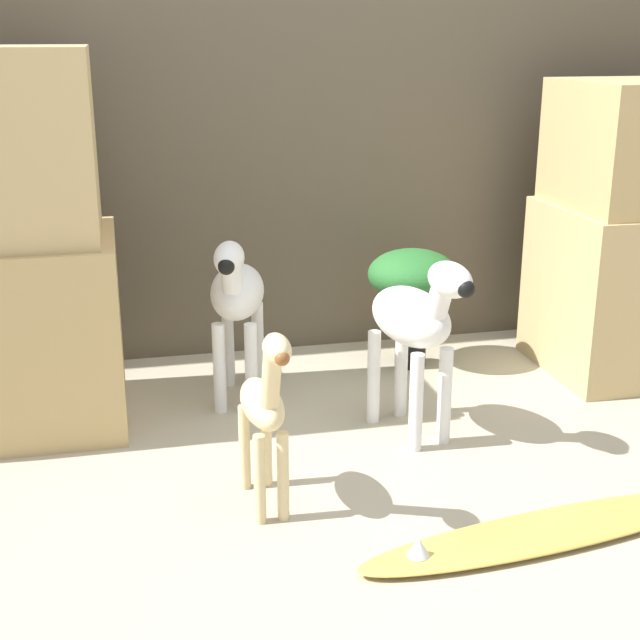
# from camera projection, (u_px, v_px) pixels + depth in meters

# --- Properties ---
(ground_plane) EXTENTS (14.00, 14.00, 0.00)m
(ground_plane) POSITION_uv_depth(u_px,v_px,m) (420.00, 497.00, 2.61)
(ground_plane) COLOR #B2A88E
(wall_back) EXTENTS (6.40, 0.08, 2.20)m
(wall_back) POSITION_uv_depth(u_px,v_px,m) (315.00, 84.00, 3.58)
(wall_back) COLOR brown
(wall_back) RESTS_ON ground_plane
(zebra_right) EXTENTS (0.28, 0.50, 0.64)m
(zebra_right) POSITION_uv_depth(u_px,v_px,m) (416.00, 322.00, 2.89)
(zebra_right) COLOR white
(zebra_right) RESTS_ON ground_plane
(zebra_left) EXTENTS (0.27, 0.50, 0.64)m
(zebra_left) POSITION_uv_depth(u_px,v_px,m) (237.00, 297.00, 3.17)
(zebra_left) COLOR white
(zebra_left) RESTS_ON ground_plane
(giraffe_figurine) EXTENTS (0.13, 0.42, 0.58)m
(giraffe_figurine) POSITION_uv_depth(u_px,v_px,m) (265.00, 407.00, 2.45)
(giraffe_figurine) COLOR beige
(giraffe_figurine) RESTS_ON ground_plane
(potted_palm_front) EXTENTS (0.36, 0.36, 0.48)m
(potted_palm_front) POSITION_uv_depth(u_px,v_px,m) (413.00, 279.00, 3.54)
(potted_palm_front) COLOR black
(potted_palm_front) RESTS_ON ground_plane
(surfboard) EXTENTS (1.14, 0.35, 0.08)m
(surfboard) POSITION_uv_depth(u_px,v_px,m) (546.00, 531.00, 2.40)
(surfboard) COLOR gold
(surfboard) RESTS_ON ground_plane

